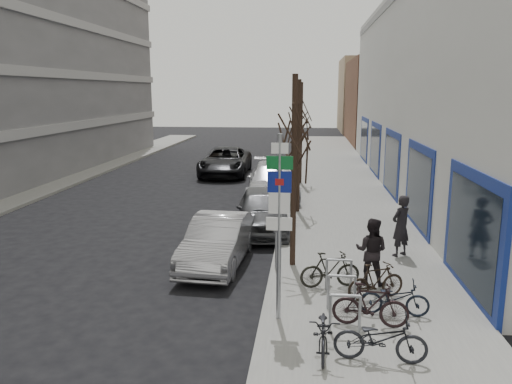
% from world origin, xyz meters
% --- Properties ---
extents(ground, '(120.00, 120.00, 0.00)m').
position_xyz_m(ground, '(0.00, 0.00, 0.00)').
color(ground, black).
rests_on(ground, ground).
extents(sidewalk_east, '(5.00, 70.00, 0.15)m').
position_xyz_m(sidewalk_east, '(4.50, 10.00, 0.07)').
color(sidewalk_east, slate).
rests_on(sidewalk_east, ground).
extents(brick_building_far, '(12.00, 14.00, 8.00)m').
position_xyz_m(brick_building_far, '(13.00, 40.00, 4.00)').
color(brick_building_far, brown).
rests_on(brick_building_far, ground).
extents(tan_building_far, '(13.00, 12.00, 9.00)m').
position_xyz_m(tan_building_far, '(13.50, 55.00, 4.50)').
color(tan_building_far, '#937A5B').
rests_on(tan_building_far, ground).
extents(highway_sign_pole, '(0.55, 0.10, 4.20)m').
position_xyz_m(highway_sign_pole, '(2.40, -0.01, 2.46)').
color(highway_sign_pole, gray).
rests_on(highway_sign_pole, ground).
extents(bike_rack, '(0.66, 2.26, 0.83)m').
position_xyz_m(bike_rack, '(3.80, 0.60, 0.66)').
color(bike_rack, gray).
rests_on(bike_rack, sidewalk_east).
extents(tree_near, '(1.80, 1.80, 5.50)m').
position_xyz_m(tree_near, '(2.60, 3.50, 4.10)').
color(tree_near, black).
rests_on(tree_near, ground).
extents(tree_mid, '(1.80, 1.80, 5.50)m').
position_xyz_m(tree_mid, '(2.60, 10.00, 4.10)').
color(tree_mid, black).
rests_on(tree_mid, ground).
extents(tree_far, '(1.80, 1.80, 5.50)m').
position_xyz_m(tree_far, '(2.60, 16.50, 4.10)').
color(tree_far, black).
rests_on(tree_far, ground).
extents(meter_front, '(0.10, 0.08, 1.27)m').
position_xyz_m(meter_front, '(2.15, 3.00, 0.92)').
color(meter_front, gray).
rests_on(meter_front, sidewalk_east).
extents(meter_mid, '(0.10, 0.08, 1.27)m').
position_xyz_m(meter_mid, '(2.15, 8.50, 0.92)').
color(meter_mid, gray).
rests_on(meter_mid, sidewalk_east).
extents(meter_back, '(0.10, 0.08, 1.27)m').
position_xyz_m(meter_back, '(2.15, 14.00, 0.92)').
color(meter_back, gray).
rests_on(meter_back, sidewalk_east).
extents(bike_near_left, '(0.52, 1.60, 0.97)m').
position_xyz_m(bike_near_left, '(3.34, -1.37, 0.63)').
color(bike_near_left, black).
rests_on(bike_near_left, sidewalk_east).
extents(bike_near_right, '(1.65, 0.62, 0.98)m').
position_xyz_m(bike_near_right, '(4.35, -0.18, 0.64)').
color(bike_near_right, black).
rests_on(bike_near_right, sidewalk_east).
extents(bike_mid_curb, '(1.55, 0.56, 0.93)m').
position_xyz_m(bike_mid_curb, '(4.94, 0.42, 0.62)').
color(bike_mid_curb, black).
rests_on(bike_mid_curb, sidewalk_east).
extents(bike_mid_inner, '(1.63, 0.83, 0.95)m').
position_xyz_m(bike_mid_inner, '(3.59, 1.90, 0.63)').
color(bike_mid_inner, black).
rests_on(bike_mid_inner, sidewalk_east).
extents(bike_far_curb, '(1.74, 0.63, 1.04)m').
position_xyz_m(bike_far_curb, '(4.36, -1.58, 0.67)').
color(bike_far_curb, black).
rests_on(bike_far_curb, sidewalk_east).
extents(bike_far_inner, '(1.56, 1.02, 0.91)m').
position_xyz_m(bike_far_inner, '(4.66, 1.28, 0.61)').
color(bike_far_inner, black).
rests_on(bike_far_inner, sidewalk_east).
extents(parked_car_front, '(1.77, 4.44, 1.44)m').
position_xyz_m(parked_car_front, '(0.39, 3.72, 0.72)').
color(parked_car_front, '#ACABB1').
rests_on(parked_car_front, ground).
extents(parked_car_mid, '(2.33, 4.84, 1.60)m').
position_xyz_m(parked_car_mid, '(1.40, 7.40, 0.80)').
color(parked_car_mid, '#4A4B4F').
rests_on(parked_car_mid, ground).
extents(parked_car_back, '(2.79, 6.07, 1.72)m').
position_xyz_m(parked_car_back, '(1.40, 12.84, 0.86)').
color(parked_car_back, '#B8B8BD').
rests_on(parked_car_back, ground).
extents(lane_car, '(2.89, 6.05, 1.67)m').
position_xyz_m(lane_car, '(-1.98, 19.57, 0.83)').
color(lane_car, black).
rests_on(lane_car, ground).
extents(pedestrian_near, '(0.81, 0.78, 1.87)m').
position_xyz_m(pedestrian_near, '(5.79, 4.62, 1.08)').
color(pedestrian_near, black).
rests_on(pedestrian_near, sidewalk_east).
extents(pedestrian_far, '(0.76, 0.63, 1.75)m').
position_xyz_m(pedestrian_far, '(4.65, 2.30, 1.03)').
color(pedestrian_far, black).
rests_on(pedestrian_far, sidewalk_east).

